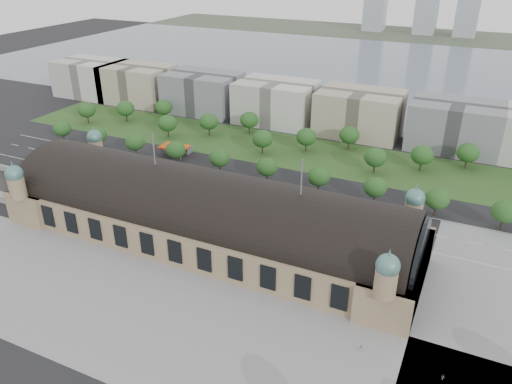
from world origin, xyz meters
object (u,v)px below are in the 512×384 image
at_px(parked_car_6, 194,201).
at_px(traffic_car_5, 315,205).
at_px(bus_mid, 273,211).
at_px(traffic_car_4, 260,203).
at_px(traffic_car_1, 107,163).
at_px(petrol_station, 180,148).
at_px(bus_west, 229,199).
at_px(pedestrian_2, 443,377).
at_px(parked_car_1, 79,176).
at_px(pedestrian_0, 361,348).
at_px(bus_east, 279,211).
at_px(parked_car_0, 99,181).
at_px(parked_car_5, 186,196).
at_px(parked_car_4, 148,187).
at_px(traffic_car_2, 113,171).
at_px(traffic_car_6, 406,235).
at_px(parked_car_2, 140,190).
at_px(parked_car_3, 141,189).

bearing_deg(parked_car_6, traffic_car_5, 83.30).
xyz_separation_m(parked_car_6, bus_mid, (33.03, 4.93, 0.90)).
bearing_deg(traffic_car_4, bus_mid, 59.76).
xyz_separation_m(traffic_car_1, bus_mid, (91.99, -11.11, 0.93)).
height_order(petrol_station, bus_west, petrol_station).
bearing_deg(parked_car_6, pedestrian_2, 34.51).
bearing_deg(pedestrian_2, parked_car_1, 40.12).
bearing_deg(pedestrian_0, bus_east, 117.43).
bearing_deg(bus_mid, parked_car_0, 96.61).
bearing_deg(parked_car_6, parked_car_5, -144.51).
bearing_deg(traffic_car_4, bus_east, 69.12).
bearing_deg(parked_car_4, traffic_car_1, -138.99).
bearing_deg(bus_mid, parked_car_1, 96.09).
xyz_separation_m(parked_car_1, bus_west, (74.18, 7.10, 1.14)).
bearing_deg(traffic_car_5, parked_car_1, 102.99).
bearing_deg(bus_east, pedestrian_0, -137.52).
relative_size(traffic_car_2, parked_car_6, 1.17).
bearing_deg(petrol_station, traffic_car_2, -114.41).
bearing_deg(bus_mid, pedestrian_0, -136.53).
distance_m(traffic_car_6, pedestrian_2, 67.16).
xyz_separation_m(traffic_car_4, parked_car_5, (-31.11, -6.88, -0.03)).
relative_size(parked_car_1, parked_car_2, 0.91).
xyz_separation_m(parked_car_1, parked_car_3, (34.48, 0.67, 0.08)).
xyz_separation_m(traffic_car_1, parked_car_6, (58.97, -16.04, 0.03)).
xyz_separation_m(traffic_car_2, pedestrian_0, (133.68, -62.60, 0.07)).
height_order(parked_car_0, parked_car_2, parked_car_2).
height_order(parked_car_2, pedestrian_0, pedestrian_0).
distance_m(parked_car_5, pedestrian_2, 123.88).
relative_size(traffic_car_1, parked_car_1, 0.77).
relative_size(traffic_car_6, parked_car_6, 1.00).
relative_size(parked_car_1, parked_car_5, 1.03).
distance_m(parked_car_1, bus_mid, 94.17).
height_order(parked_car_5, pedestrian_2, pedestrian_2).
height_order(traffic_car_4, bus_west, bus_west).
distance_m(traffic_car_6, parked_car_5, 89.97).
relative_size(parked_car_2, parked_car_6, 1.19).
relative_size(traffic_car_1, parked_car_0, 0.86).
height_order(petrol_station, parked_car_5, petrol_station).
bearing_deg(parked_car_4, traffic_car_5, 74.17).
height_order(traffic_car_2, bus_west, bus_west).
distance_m(parked_car_6, pedestrian_2, 117.30).
bearing_deg(traffic_car_6, traffic_car_4, -83.55).
height_order(parked_car_5, bus_west, bus_west).
height_order(traffic_car_1, parked_car_5, parked_car_5).
bearing_deg(petrol_station, traffic_car_1, -131.52).
relative_size(parked_car_5, bus_east, 0.43).
height_order(bus_mid, pedestrian_0, bus_mid).
relative_size(parked_car_4, parked_car_5, 0.95).
relative_size(traffic_car_5, parked_car_6, 1.04).
relative_size(traffic_car_2, bus_west, 0.42).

